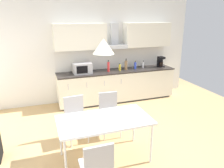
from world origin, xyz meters
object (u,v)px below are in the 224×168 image
object	(u,v)px
chair_far_right	(109,109)
pendant_lamp	(103,46)
microwave	(82,68)
bottle_white	(143,65)
coffee_maker	(160,62)
chair_near_left	(97,165)
dining_table	(104,122)
bottle_red	(108,67)
bottle_brown	(126,65)
bottle_yellow	(120,67)
chair_far_left	(75,114)
bottle_blue	(135,65)

from	to	relation	value
chair_far_right	pendant_lamp	bearing A→B (deg)	-113.60
microwave	bottle_white	size ratio (longest dim) A/B	2.24
coffee_maker	chair_near_left	xyz separation A→B (m)	(-2.87, -3.30, -0.50)
dining_table	bottle_red	bearing A→B (deg)	70.43
chair_near_left	coffee_maker	bearing A→B (deg)	49.01
microwave	chair_near_left	distance (m)	3.34
microwave	bottle_brown	size ratio (longest dim) A/B	1.55
bottle_red	bottle_yellow	bearing A→B (deg)	1.93
bottle_white	bottle_yellow	bearing A→B (deg)	-174.67
pendant_lamp	chair_near_left	bearing A→B (deg)	-113.32
bottle_red	chair_far_left	size ratio (longest dim) A/B	0.37
bottle_blue	chair_far_left	distance (m)	2.70
bottle_blue	chair_far_right	distance (m)	2.23
bottle_white	bottle_brown	distance (m)	0.56
coffee_maker	bottle_red	size ratio (longest dim) A/B	0.94
bottle_brown	chair_near_left	bearing A→B (deg)	-118.03
microwave	bottle_yellow	world-z (taller)	microwave
dining_table	bottle_white	bearing A→B (deg)	52.16
microwave	chair_far_right	size ratio (longest dim) A/B	0.55
chair_far_left	bottle_brown	bearing A→B (deg)	44.28
bottle_white	bottle_brown	bearing A→B (deg)	-176.49
bottle_white	coffee_maker	bearing A→B (deg)	-1.71
bottle_blue	bottle_brown	xyz separation A→B (m)	(-0.29, -0.00, 0.03)
microwave	chair_far_left	world-z (taller)	microwave
coffee_maker	dining_table	xyz separation A→B (m)	(-2.53, -2.51, -0.33)
bottle_red	pendant_lamp	world-z (taller)	pendant_lamp
bottle_red	pendant_lamp	xyz separation A→B (m)	(-0.87, -2.45, 0.91)
dining_table	chair_far_right	xyz separation A→B (m)	(0.34, 0.79, -0.17)
chair_far_right	bottle_blue	bearing A→B (deg)	51.69
bottle_blue	chair_near_left	distance (m)	3.89
bottle_red	chair_far_right	xyz separation A→B (m)	(-0.53, -1.66, -0.49)
coffee_maker	bottle_brown	bearing A→B (deg)	-179.12
bottle_blue	bottle_yellow	world-z (taller)	bottle_blue
coffee_maker	bottle_brown	size ratio (longest dim) A/B	0.97
bottle_blue	chair_far_right	world-z (taller)	bottle_blue
bottle_red	chair_far_right	distance (m)	1.81
bottle_white	chair_far_left	distance (m)	2.93
bottle_white	bottle_brown	size ratio (longest dim) A/B	0.69
microwave	bottle_blue	distance (m)	1.54
bottle_brown	dining_table	world-z (taller)	bottle_brown
bottle_brown	pendant_lamp	xyz separation A→B (m)	(-1.41, -2.49, 0.91)
microwave	bottle_brown	bearing A→B (deg)	0.42
bottle_blue	chair_near_left	world-z (taller)	bottle_blue
bottle_brown	chair_far_left	bearing A→B (deg)	-135.72
bottle_brown	chair_near_left	distance (m)	3.75
dining_table	microwave	bearing A→B (deg)	86.33
coffee_maker	bottle_brown	xyz separation A→B (m)	(-1.12, -0.02, -0.02)
chair_far_right	coffee_maker	bearing A→B (deg)	38.33
bottle_red	chair_far_left	world-z (taller)	bottle_red
bottle_brown	chair_far_left	xyz separation A→B (m)	(-1.75, -1.71, -0.48)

